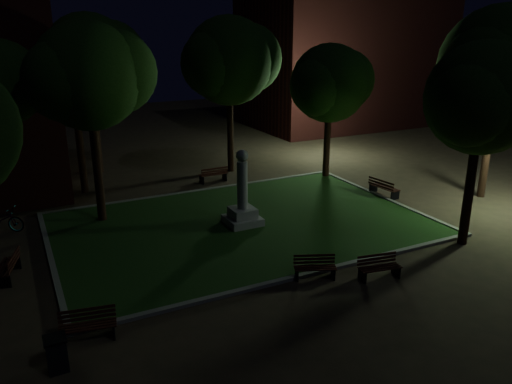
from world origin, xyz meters
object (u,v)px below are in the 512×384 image
(bench_near_right, at_px, (379,267))
(bench_right_side, at_px, (383,188))
(bench_west_near, at_px, (88,326))
(bench_far_side, at_px, (214,175))
(bicycle, at_px, (0,219))
(monument, at_px, (243,204))
(bench_near_left, at_px, (315,268))
(trash_bin, at_px, (57,354))
(bench_left_side, at_px, (9,267))

(bench_near_right, distance_m, bench_right_side, 8.80)
(bench_west_near, height_order, bench_right_side, bench_right_side)
(bench_right_side, distance_m, bench_far_side, 8.94)
(bench_west_near, relative_size, bicycle, 0.79)
(bicycle, bearing_deg, monument, -82.58)
(bench_near_left, bearing_deg, monument, 114.57)
(bench_near_right, xyz_separation_m, bench_right_side, (5.80, 6.62, 0.05))
(bench_near_left, distance_m, bench_west_near, 7.32)
(bench_west_near, distance_m, bench_right_side, 16.11)
(bicycle, bearing_deg, bench_west_near, -137.72)
(trash_bin, distance_m, bicycle, 10.40)
(bench_near_right, distance_m, bench_west_near, 9.25)
(bench_near_left, distance_m, bicycle, 13.04)
(bench_west_near, xyz_separation_m, bench_left_side, (-1.80, 4.70, 0.01))
(bench_left_side, bearing_deg, bench_right_side, 108.88)
(bench_far_side, bearing_deg, trash_bin, 52.80)
(bench_far_side, relative_size, bicycle, 0.79)
(bench_right_side, height_order, bench_far_side, bench_right_side)
(bench_near_right, relative_size, bench_west_near, 0.96)
(trash_bin, bearing_deg, bench_far_side, 54.18)
(bench_right_side, xyz_separation_m, trash_bin, (-15.89, -6.85, 0.04))
(bench_right_side, bearing_deg, bench_near_right, 131.57)
(bench_far_side, xyz_separation_m, trash_bin, (-9.28, -12.86, 0.06))
(bench_near_left, bearing_deg, trash_bin, -148.91)
(bench_near_left, height_order, bench_near_right, bench_near_right)
(monument, height_order, bench_far_side, monument)
(bench_right_side, height_order, bicycle, bicycle)
(bench_right_side, relative_size, trash_bin, 1.87)
(bench_far_side, bearing_deg, bicycle, 12.25)
(bench_near_right, bearing_deg, monument, 118.27)
(bench_near_right, bearing_deg, bench_right_side, 58.74)
(bench_right_side, bearing_deg, trash_bin, 106.14)
(bench_near_right, xyz_separation_m, bicycle, (-11.19, 10.11, 0.14))
(bench_near_right, height_order, bench_west_near, bench_west_near)
(bench_west_near, bearing_deg, bench_right_side, 31.74)
(bench_near_right, xyz_separation_m, bench_far_side, (-0.81, 12.63, 0.03))
(bench_near_left, bearing_deg, bench_right_side, 59.06)
(bench_west_near, bearing_deg, trash_bin, -120.32)
(trash_bin, bearing_deg, bench_west_near, 49.17)
(bench_left_side, distance_m, bench_right_side, 16.85)
(trash_bin, height_order, bicycle, bicycle)
(bench_left_side, bearing_deg, bench_west_near, 35.93)
(bicycle, bearing_deg, trash_bin, -143.60)
(bench_near_left, xyz_separation_m, bench_far_side, (1.09, 11.67, 0.04))
(bench_west_near, relative_size, bench_left_side, 0.96)
(bench_far_side, height_order, bicycle, bicycle)
(bench_near_right, relative_size, bench_right_side, 0.89)
(bench_near_left, distance_m, bench_left_side, 10.17)
(bench_left_side, bearing_deg, monument, 109.98)
(monument, height_order, bench_near_right, monument)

